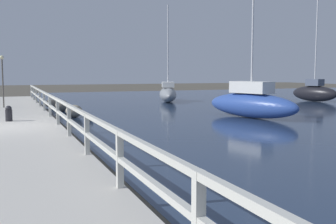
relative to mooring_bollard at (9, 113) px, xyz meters
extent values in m
cube|color=beige|center=(1.56, -12.44, 0.16)|extent=(0.10, 0.10, 0.90)
cube|color=beige|center=(1.56, -9.74, 0.16)|extent=(0.10, 0.10, 0.90)
cube|color=beige|center=(1.56, -7.04, 0.16)|extent=(0.10, 0.10, 0.90)
cube|color=beige|center=(1.56, -4.34, 0.16)|extent=(0.10, 0.10, 0.90)
cube|color=beige|center=(1.56, -1.64, 0.16)|extent=(0.10, 0.10, 0.90)
cube|color=beige|center=(1.56, 1.06, 0.16)|extent=(0.10, 0.10, 0.90)
cube|color=beige|center=(1.56, 3.76, 0.16)|extent=(0.10, 0.10, 0.90)
cube|color=beige|center=(1.56, 6.46, 0.16)|extent=(0.10, 0.10, 0.90)
cube|color=beige|center=(1.56, 9.16, 0.16)|extent=(0.10, 0.10, 0.90)
cube|color=beige|center=(1.56, 11.86, 0.16)|extent=(0.10, 0.10, 0.90)
cube|color=beige|center=(1.56, 14.56, 0.16)|extent=(0.10, 0.10, 0.90)
cube|color=beige|center=(1.56, -1.64, 0.58)|extent=(0.09, 32.50, 0.08)
cube|color=beige|center=(1.56, -1.64, 0.16)|extent=(0.09, 32.50, 0.08)
ellipsoid|color=#666056|center=(3.09, 9.19, -0.41)|extent=(0.59, 0.53, 0.44)
ellipsoid|color=slate|center=(2.40, 9.25, -0.37)|extent=(0.70, 0.63, 0.52)
ellipsoid|color=gray|center=(3.24, 1.55, -0.49)|extent=(0.38, 0.34, 0.28)
ellipsoid|color=#666056|center=(2.69, 6.73, -0.36)|extent=(0.71, 0.64, 0.53)
ellipsoid|color=gray|center=(2.89, 3.44, -0.33)|extent=(0.80, 0.72, 0.60)
cylinder|color=black|center=(0.00, 0.00, -0.08)|extent=(0.25, 0.25, 0.42)
sphere|color=black|center=(0.00, 0.00, 0.18)|extent=(0.22, 0.22, 0.22)
cylinder|color=#514C47|center=(-0.23, 6.35, 0.95)|extent=(0.07, 0.07, 2.46)
sphere|color=beige|center=(-0.23, 6.35, 2.28)|extent=(0.20, 0.20, 0.20)
ellipsoid|color=black|center=(21.16, 7.44, -0.04)|extent=(1.86, 3.90, 1.16)
cube|color=#4C566B|center=(21.16, 7.44, 0.79)|extent=(0.99, 1.25, 0.50)
cylinder|color=silver|center=(21.16, 7.44, 3.75)|extent=(0.09, 0.09, 6.41)
ellipsoid|color=gray|center=(10.95, 11.34, -0.09)|extent=(2.94, 5.38, 1.06)
cube|color=silver|center=(10.95, 11.34, 0.64)|extent=(1.43, 2.03, 0.38)
cylinder|color=silver|center=(10.95, 11.34, 3.42)|extent=(0.09, 0.09, 5.95)
ellipsoid|color=#2D4C9E|center=(10.63, 0.12, -0.04)|extent=(2.60, 5.34, 1.16)
cube|color=silver|center=(10.63, 0.12, 0.82)|extent=(1.40, 2.20, 0.55)
cylinder|color=silver|center=(10.63, 0.12, 3.96)|extent=(0.09, 0.09, 6.84)
camera|label=1|loc=(0.01, -15.52, 1.48)|focal=42.00mm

